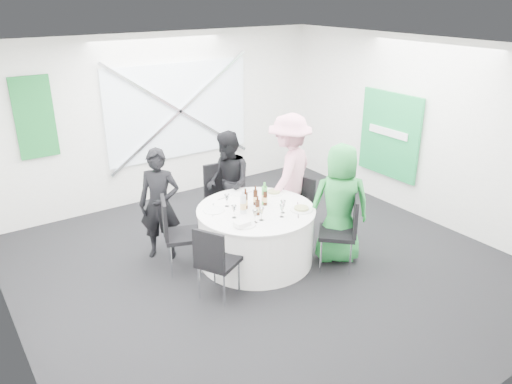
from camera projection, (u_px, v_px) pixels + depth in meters
floor at (264, 266)px, 6.65m from camera, size 6.00×6.00×0.00m
ceiling at (266, 49)px, 5.59m from camera, size 6.00×6.00×0.00m
wall_back at (162, 118)px, 8.41m from camera, size 6.00×0.00×6.00m
wall_front at (491, 274)px, 3.83m from camera, size 6.00×0.00×6.00m
wall_right at (423, 130)px, 7.69m from camera, size 0.00×6.00×6.00m
window_panel at (179, 111)px, 8.50m from camera, size 2.60×0.03×1.60m
window_brace_a at (180, 111)px, 8.47m from camera, size 2.63×0.05×1.84m
window_brace_b at (180, 111)px, 8.47m from camera, size 2.63×0.05×1.84m
green_banner at (35, 118)px, 7.21m from camera, size 0.55×0.04×1.20m
green_sign at (389, 135)px, 8.20m from camera, size 0.05×1.20×1.40m
banquet_table at (256, 235)px, 6.66m from camera, size 1.56×1.56×0.76m
chair_back at (221, 192)px, 7.49m from camera, size 0.51×0.52×1.02m
chair_back_left at (175, 229)px, 6.34m from camera, size 0.60×0.59×1.01m
chair_back_right at (300, 201)px, 7.43m from camera, size 0.49×0.49×0.84m
chair_front_right at (345, 226)px, 6.40m from camera, size 0.65×0.65×1.01m
chair_front_left at (215, 258)px, 5.74m from camera, size 0.58×0.58×0.94m
person_man_back_left at (160, 204)px, 6.63m from camera, size 0.66×0.64×1.53m
person_man_back at (228, 183)px, 7.37m from camera, size 0.54×0.81×1.54m
person_woman_pink at (289, 173)px, 7.39m from camera, size 1.27×1.03×1.79m
person_woman_green at (340, 204)px, 6.54m from camera, size 0.95×0.86×1.62m
plate_back at (237, 193)px, 7.01m from camera, size 0.25×0.25×0.01m
plate_back_left at (214, 210)px, 6.46m from camera, size 0.28×0.28×0.01m
plate_back_right at (274, 192)px, 7.01m from camera, size 0.27×0.27×0.04m
plate_front_right at (301, 209)px, 6.48m from camera, size 0.29×0.29×0.04m
plate_front_left at (245, 225)px, 6.07m from camera, size 0.25×0.25×0.01m
napkin at (242, 224)px, 6.02m from camera, size 0.19×0.14×0.05m
beer_bottle_a at (246, 201)px, 6.49m from camera, size 0.06×0.06×0.28m
beer_bottle_b at (255, 198)px, 6.61m from camera, size 0.06×0.06×0.27m
beer_bottle_c at (265, 198)px, 6.60m from camera, size 0.06×0.06×0.26m
beer_bottle_d at (258, 208)px, 6.32m from camera, size 0.06×0.06×0.26m
green_water_bottle at (264, 196)px, 6.61m from camera, size 0.08×0.08×0.32m
clear_water_bottle at (243, 204)px, 6.36m from camera, size 0.08×0.08×0.31m
wine_glass_a at (255, 213)px, 6.09m from camera, size 0.07×0.07×0.17m
wine_glass_b at (227, 198)px, 6.55m from camera, size 0.07×0.07×0.17m
wine_glass_c at (261, 211)px, 6.16m from camera, size 0.07×0.07×0.17m
wine_glass_d at (234, 209)px, 6.22m from camera, size 0.07×0.07×0.17m
wine_glass_e at (283, 204)px, 6.36m from camera, size 0.07×0.07×0.17m
wine_glass_f at (282, 208)px, 6.24m from camera, size 0.07×0.07×0.17m
fork_a at (213, 206)px, 6.61m from camera, size 0.08×0.14×0.01m
knife_a at (213, 214)px, 6.36m from camera, size 0.10×0.13×0.01m
fork_b at (247, 192)px, 7.04m from camera, size 0.15×0.03×0.01m
knife_b at (222, 199)px, 6.83m from camera, size 0.15×0.02×0.01m
fork_c at (298, 216)px, 6.32m from camera, size 0.11×0.13×0.01m
knife_c at (298, 204)px, 6.65m from camera, size 0.10×0.13×0.01m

